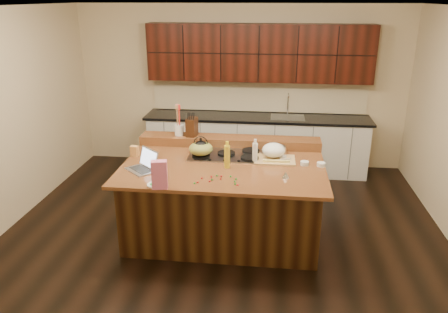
# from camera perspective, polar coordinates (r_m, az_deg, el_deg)

# --- Properties ---
(room) EXTENTS (5.52, 5.02, 2.72)m
(room) POSITION_cam_1_polar(r_m,az_deg,el_deg) (5.06, -0.07, 3.52)
(room) COLOR black
(room) RESTS_ON ground
(island) EXTENTS (2.40, 1.60, 0.92)m
(island) POSITION_cam_1_polar(r_m,az_deg,el_deg) (5.39, -0.06, -5.54)
(island) COLOR black
(island) RESTS_ON ground
(back_ledge) EXTENTS (2.40, 0.30, 0.12)m
(back_ledge) POSITION_cam_1_polar(r_m,az_deg,el_deg) (5.84, 0.74, 2.01)
(back_ledge) COLOR black
(back_ledge) RESTS_ON island
(cooktop) EXTENTS (0.92, 0.52, 0.05)m
(cooktop) POSITION_cam_1_polar(r_m,az_deg,el_deg) (5.48, 0.30, 0.27)
(cooktop) COLOR gray
(cooktop) RESTS_ON island
(back_counter) EXTENTS (3.70, 0.66, 2.40)m
(back_counter) POSITION_cam_1_polar(r_m,az_deg,el_deg) (7.28, 4.37, 5.68)
(back_counter) COLOR silver
(back_counter) RESTS_ON ground
(kettle) EXTENTS (0.22, 0.22, 0.18)m
(kettle) POSITION_cam_1_polar(r_m,az_deg,el_deg) (5.36, -3.04, 1.12)
(kettle) COLOR black
(kettle) RESTS_ON cooktop
(green_bowl) EXTENTS (0.33, 0.33, 0.16)m
(green_bowl) POSITION_cam_1_polar(r_m,az_deg,el_deg) (5.36, -3.04, 1.04)
(green_bowl) COLOR olive
(green_bowl) RESTS_ON cooktop
(laptop) EXTENTS (0.43, 0.43, 0.24)m
(laptop) POSITION_cam_1_polar(r_m,az_deg,el_deg) (5.10, -10.36, -1.04)
(laptop) COLOR #B7B7BC
(laptop) RESTS_ON island
(oil_bottle) EXTENTS (0.07, 0.07, 0.27)m
(oil_bottle) POSITION_cam_1_polar(r_m,az_deg,el_deg) (5.06, 0.40, -0.02)
(oil_bottle) COLOR gold
(oil_bottle) RESTS_ON island
(vinegar_bottle) EXTENTS (0.08, 0.08, 0.25)m
(vinegar_bottle) POSITION_cam_1_polar(r_m,az_deg,el_deg) (5.22, 4.06, 0.45)
(vinegar_bottle) COLOR silver
(vinegar_bottle) RESTS_ON island
(wooden_tray) EXTENTS (0.49, 0.39, 0.20)m
(wooden_tray) POSITION_cam_1_polar(r_m,az_deg,el_deg) (5.37, 6.54, 0.55)
(wooden_tray) COLOR tan
(wooden_tray) RESTS_ON island
(ramekin_a) EXTENTS (0.11, 0.11, 0.04)m
(ramekin_a) POSITION_cam_1_polar(r_m,az_deg,el_deg) (5.26, 10.48, -0.86)
(ramekin_a) COLOR white
(ramekin_a) RESTS_ON island
(ramekin_b) EXTENTS (0.12, 0.12, 0.04)m
(ramekin_b) POSITION_cam_1_polar(r_m,az_deg,el_deg) (5.26, 12.56, -1.01)
(ramekin_b) COLOR white
(ramekin_b) RESTS_ON island
(ramekin_c) EXTENTS (0.11, 0.11, 0.04)m
(ramekin_c) POSITION_cam_1_polar(r_m,az_deg,el_deg) (5.41, 7.64, -0.11)
(ramekin_c) COLOR white
(ramekin_c) RESTS_ON island
(strainer_bowl) EXTENTS (0.29, 0.29, 0.09)m
(strainer_bowl) POSITION_cam_1_polar(r_m,az_deg,el_deg) (5.55, 6.91, 0.70)
(strainer_bowl) COLOR #996B3F
(strainer_bowl) RESTS_ON island
(kitchen_timer) EXTENTS (0.08, 0.08, 0.07)m
(kitchen_timer) POSITION_cam_1_polar(r_m,az_deg,el_deg) (4.86, 8.05, -2.37)
(kitchen_timer) COLOR silver
(kitchen_timer) RESTS_ON island
(pink_bag) EXTENTS (0.18, 0.12, 0.30)m
(pink_bag) POSITION_cam_1_polar(r_m,az_deg,el_deg) (4.56, -8.44, -2.37)
(pink_bag) COLOR pink
(pink_bag) RESTS_ON island
(candy_plate) EXTENTS (0.22, 0.22, 0.01)m
(candy_plate) POSITION_cam_1_polar(r_m,az_deg,el_deg) (4.70, -8.94, -3.64)
(candy_plate) COLOR white
(candy_plate) RESTS_ON island
(package_box) EXTENTS (0.11, 0.09, 0.13)m
(package_box) POSITION_cam_1_polar(r_m,az_deg,el_deg) (5.56, -11.61, 0.70)
(package_box) COLOR #D08F49
(package_box) RESTS_ON island
(utensil_crock) EXTENTS (0.16, 0.16, 0.14)m
(utensil_crock) POSITION_cam_1_polar(r_m,az_deg,el_deg) (5.91, -5.89, 3.44)
(utensil_crock) COLOR white
(utensil_crock) RESTS_ON back_ledge
(knife_block) EXTENTS (0.14, 0.21, 0.24)m
(knife_block) POSITION_cam_1_polar(r_m,az_deg,el_deg) (5.86, -4.21, 3.87)
(knife_block) COLOR black
(knife_block) RESTS_ON back_ledge
(gumdrop_0) EXTENTS (0.02, 0.02, 0.02)m
(gumdrop_0) POSITION_cam_1_polar(r_m,az_deg,el_deg) (4.83, -1.65, -2.65)
(gumdrop_0) COLOR red
(gumdrop_0) RESTS_ON island
(gumdrop_1) EXTENTS (0.02, 0.02, 0.02)m
(gumdrop_1) POSITION_cam_1_polar(r_m,az_deg,el_deg) (4.65, 1.46, -3.61)
(gumdrop_1) COLOR #198C26
(gumdrop_1) RESTS_ON island
(gumdrop_2) EXTENTS (0.02, 0.02, 0.02)m
(gumdrop_2) POSITION_cam_1_polar(r_m,az_deg,el_deg) (4.63, 1.80, -3.71)
(gumdrop_2) COLOR red
(gumdrop_2) RESTS_ON island
(gumdrop_3) EXTENTS (0.02, 0.02, 0.02)m
(gumdrop_3) POSITION_cam_1_polar(r_m,az_deg,el_deg) (4.75, -1.57, -3.05)
(gumdrop_3) COLOR #198C26
(gumdrop_3) RESTS_ON island
(gumdrop_4) EXTENTS (0.02, 0.02, 0.02)m
(gumdrop_4) POSITION_cam_1_polar(r_m,az_deg,el_deg) (4.71, -1.88, -3.25)
(gumdrop_4) COLOR red
(gumdrop_4) RESTS_ON island
(gumdrop_5) EXTENTS (0.02, 0.02, 0.02)m
(gumdrop_5) POSITION_cam_1_polar(r_m,az_deg,el_deg) (4.85, -0.94, -2.52)
(gumdrop_5) COLOR #198C26
(gumdrop_5) RESTS_ON island
(gumdrop_6) EXTENTS (0.02, 0.02, 0.02)m
(gumdrop_6) POSITION_cam_1_polar(r_m,az_deg,el_deg) (4.69, -3.44, -3.38)
(gumdrop_6) COLOR red
(gumdrop_6) RESTS_ON island
(gumdrop_7) EXTENTS (0.02, 0.02, 0.02)m
(gumdrop_7) POSITION_cam_1_polar(r_m,az_deg,el_deg) (4.71, 1.44, -3.27)
(gumdrop_7) COLOR #198C26
(gumdrop_7) RESTS_ON island
(gumdrop_8) EXTENTS (0.02, 0.02, 0.02)m
(gumdrop_8) POSITION_cam_1_polar(r_m,az_deg,el_deg) (4.78, -0.47, -2.91)
(gumdrop_8) COLOR red
(gumdrop_8) RESTS_ON island
(gumdrop_9) EXTENTS (0.02, 0.02, 0.02)m
(gumdrop_9) POSITION_cam_1_polar(r_m,az_deg,el_deg) (4.67, -3.88, -3.49)
(gumdrop_9) COLOR #198C26
(gumdrop_9) RESTS_ON island
(gumdrop_10) EXTENTS (0.02, 0.02, 0.02)m
(gumdrop_10) POSITION_cam_1_polar(r_m,az_deg,el_deg) (4.84, -0.34, -2.57)
(gumdrop_10) COLOR red
(gumdrop_10) RESTS_ON island
(gumdrop_11) EXTENTS (0.02, 0.02, 0.02)m
(gumdrop_11) POSITION_cam_1_polar(r_m,az_deg,el_deg) (4.84, 0.87, -2.61)
(gumdrop_11) COLOR #198C26
(gumdrop_11) RESTS_ON island
(gumdrop_12) EXTENTS (0.02, 0.02, 0.02)m
(gumdrop_12) POSITION_cam_1_polar(r_m,az_deg,el_deg) (4.79, -2.90, -2.84)
(gumdrop_12) COLOR red
(gumdrop_12) RESTS_ON island
(gumdrop_13) EXTENTS (0.02, 0.02, 0.02)m
(gumdrop_13) POSITION_cam_1_polar(r_m,az_deg,el_deg) (4.77, 1.58, -2.94)
(gumdrop_13) COLOR #198C26
(gumdrop_13) RESTS_ON island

